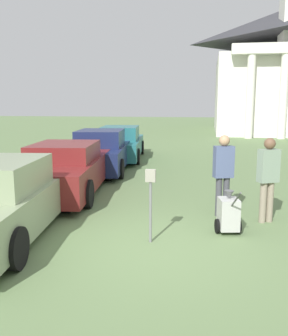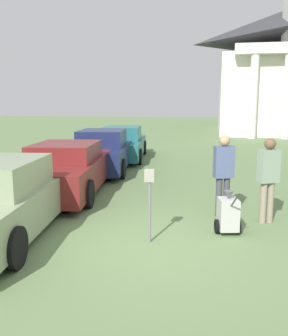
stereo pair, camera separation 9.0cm
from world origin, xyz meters
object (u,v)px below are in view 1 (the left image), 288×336
(parked_car_maroon, at_px, (67,169))
(equipment_cart, at_px, (228,214))
(parked_car_teal, at_px, (121,144))
(person_supervisor, at_px, (268,175))
(parking_meter, at_px, (151,192))
(parked_car_navy, at_px, (101,152))
(person_worker, at_px, (223,170))
(church, at_px, (285,67))

(parked_car_maroon, relative_size, equipment_cart, 5.28)
(parked_car_teal, height_order, person_supervisor, person_supervisor)
(parking_meter, height_order, equipment_cart, parking_meter)
(person_supervisor, height_order, equipment_cart, person_supervisor)
(parked_car_maroon, bearing_deg, parked_car_navy, 83.03)
(parked_car_teal, relative_size, parking_meter, 3.96)
(parking_meter, height_order, person_supervisor, person_supervisor)
(parked_car_teal, bearing_deg, parked_car_navy, -96.97)
(parking_meter, bearing_deg, parked_car_maroon, 130.50)
(parked_car_maroon, xyz_separation_m, parked_car_navy, (0.00, 3.43, 0.03))
(parked_car_teal, xyz_separation_m, parking_meter, (2.89, -9.87, 0.26))
(parked_car_maroon, xyz_separation_m, person_supervisor, (5.12, -1.82, 0.36))
(parked_car_navy, bearing_deg, person_worker, -56.51)
(parked_car_maroon, distance_m, parked_car_teal, 6.48)
(equipment_cart, relative_size, church, 0.05)
(equipment_cart, xyz_separation_m, church, (5.66, 26.64, 5.09))
(person_supervisor, bearing_deg, parking_meter, 8.50)
(person_supervisor, bearing_deg, parked_car_teal, -84.96)
(parked_car_maroon, height_order, church, church)
(person_worker, bearing_deg, parked_car_navy, -67.53)
(parked_car_navy, xyz_separation_m, parking_meter, (2.89, -6.82, 0.24))
(equipment_cart, bearing_deg, person_supervisor, 34.04)
(parking_meter, height_order, church, church)
(person_supervisor, distance_m, church, 26.63)
(parked_car_teal, relative_size, person_supervisor, 2.96)
(equipment_cart, bearing_deg, church, 66.58)
(parked_car_navy, relative_size, person_worker, 2.74)
(parking_meter, xyz_separation_m, person_supervisor, (2.23, 1.57, 0.09))
(parked_car_maroon, xyz_separation_m, parking_meter, (2.89, -3.39, 0.27))
(equipment_cart, bearing_deg, parked_car_navy, 113.83)
(parked_car_maroon, height_order, parking_meter, parked_car_maroon)
(parked_car_teal, xyz_separation_m, equipment_cart, (4.30, -9.13, -0.28))
(church, bearing_deg, person_supervisor, -100.63)
(person_worker, relative_size, equipment_cart, 1.80)
(parked_car_navy, bearing_deg, church, 57.18)
(parking_meter, relative_size, person_worker, 0.74)
(parking_meter, bearing_deg, church, 75.52)
(parked_car_teal, relative_size, church, 0.25)
(parked_car_maroon, height_order, person_worker, person_worker)
(parked_car_maroon, bearing_deg, parking_meter, -56.45)
(person_worker, bearing_deg, equipment_cart, 76.02)
(equipment_cart, height_order, church, church)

